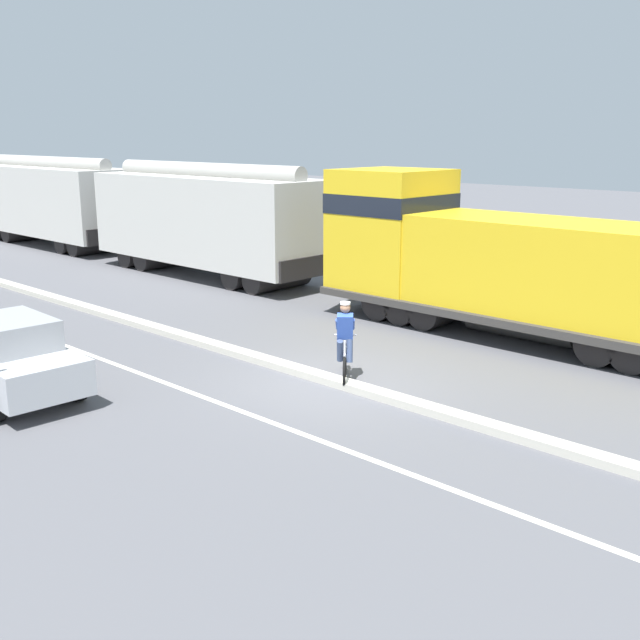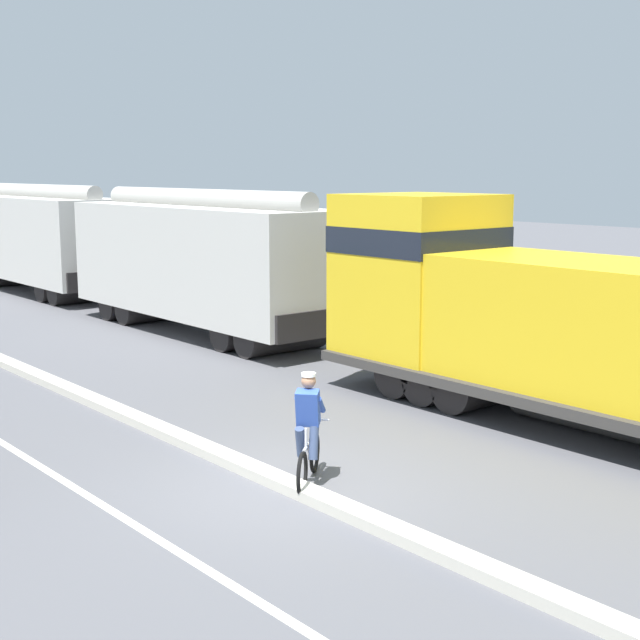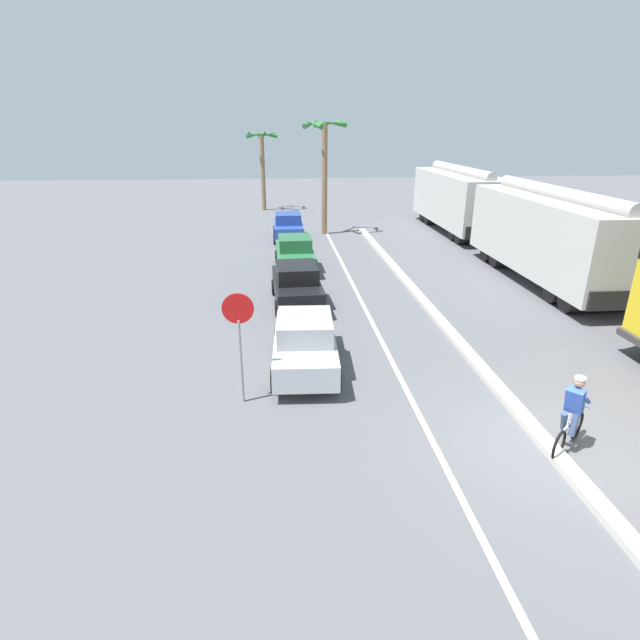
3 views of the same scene
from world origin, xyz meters
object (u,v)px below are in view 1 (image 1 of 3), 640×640
Objects in this scene: hopper_car_lead at (206,221)px; hopper_car_middle at (52,202)px; cyclist at (345,343)px; locomotive at (498,267)px; parked_car_silver at (7,356)px.

hopper_car_middle is at bearing 90.00° from hopper_car_lead.
locomotive is at bearing -3.19° from cyclist.
hopper_car_lead is 6.18× the size of cyclist.
cyclist is (-5.71, 0.32, -0.98)m from locomotive.
parked_car_silver is at bearing 141.15° from cyclist.
cyclist is (5.39, -4.34, 0.00)m from parked_car_silver.
parked_car_silver is at bearing 157.22° from locomotive.
parked_car_silver is at bearing -145.99° from hopper_car_lead.
hopper_car_middle is 22.12m from parked_car_silver.
locomotive is 12.08m from parked_car_silver.
parked_car_silver is 6.93m from cyclist.
hopper_car_lead is at bearing 34.01° from parked_car_silver.
parked_car_silver is (-11.10, -7.49, -1.26)m from hopper_car_lead.
cyclist is at bearing -103.69° from hopper_car_middle.
hopper_car_lead reaches higher than cyclist.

